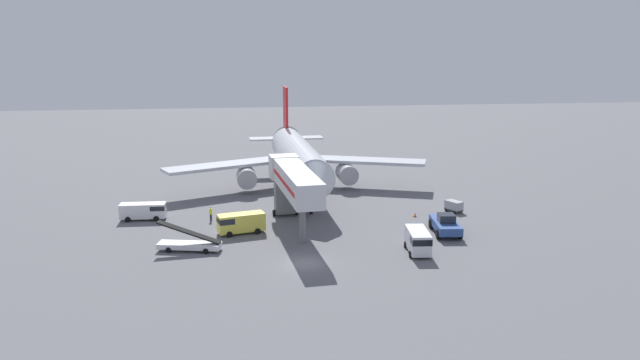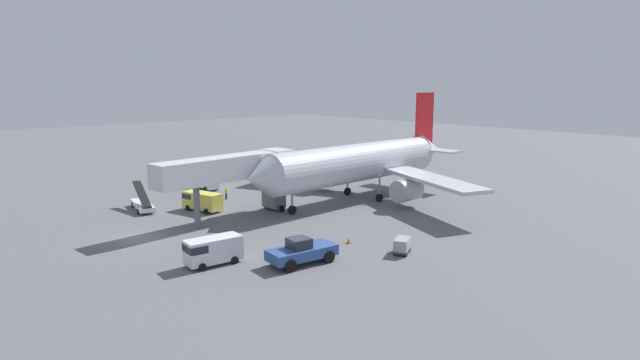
{
  "view_description": "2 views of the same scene",
  "coord_description": "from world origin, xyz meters",
  "px_view_note": "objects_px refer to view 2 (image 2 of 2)",
  "views": [
    {
      "loc": [
        -6.43,
        -57.84,
        21.48
      ],
      "look_at": [
        4.3,
        20.47,
        3.8
      ],
      "focal_mm": 34.88,
      "sensor_mm": 36.0,
      "label": 1
    },
    {
      "loc": [
        50.98,
        -20.78,
        15.72
      ],
      "look_at": [
        4.58,
        20.86,
        4.12
      ],
      "focal_mm": 29.52,
      "sensor_mm": 36.0,
      "label": 2
    }
  ],
  "objects_px": {
    "airplane_at_gate": "(361,163)",
    "belt_loader_truck": "(142,204)",
    "service_van_far_right": "(206,181)",
    "ground_crew_worker_foreground": "(226,193)",
    "service_van_near_left": "(201,200)",
    "pushback_tug": "(302,251)",
    "service_van_outer_left": "(212,250)",
    "baggage_cart_outer_right": "(402,245)",
    "safety_cone_alpha": "(349,240)",
    "jet_bridge": "(236,171)"
  },
  "relations": [
    {
      "from": "airplane_at_gate",
      "to": "belt_loader_truck",
      "type": "bearing_deg",
      "value": -119.36
    },
    {
      "from": "service_van_far_right",
      "to": "ground_crew_worker_foreground",
      "type": "height_order",
      "value": "service_van_far_right"
    },
    {
      "from": "service_van_near_left",
      "to": "belt_loader_truck",
      "type": "bearing_deg",
      "value": -135.14
    },
    {
      "from": "pushback_tug",
      "to": "service_van_outer_left",
      "type": "relative_size",
      "value": 1.27
    },
    {
      "from": "baggage_cart_outer_right",
      "to": "safety_cone_alpha",
      "type": "height_order",
      "value": "baggage_cart_outer_right"
    },
    {
      "from": "belt_loader_truck",
      "to": "jet_bridge",
      "type": "bearing_deg",
      "value": 29.02
    },
    {
      "from": "pushback_tug",
      "to": "service_van_near_left",
      "type": "relative_size",
      "value": 1.15
    },
    {
      "from": "jet_bridge",
      "to": "pushback_tug",
      "type": "xyz_separation_m",
      "value": [
        17.0,
        -4.35,
        -4.6
      ]
    },
    {
      "from": "service_van_far_right",
      "to": "service_van_outer_left",
      "type": "height_order",
      "value": "service_van_outer_left"
    },
    {
      "from": "service_van_far_right",
      "to": "baggage_cart_outer_right",
      "type": "bearing_deg",
      "value": -2.55
    },
    {
      "from": "airplane_at_gate",
      "to": "service_van_near_left",
      "type": "height_order",
      "value": "airplane_at_gate"
    },
    {
      "from": "belt_loader_truck",
      "to": "service_van_far_right",
      "type": "height_order",
      "value": "belt_loader_truck"
    },
    {
      "from": "airplane_at_gate",
      "to": "jet_bridge",
      "type": "relative_size",
      "value": 2.13
    },
    {
      "from": "jet_bridge",
      "to": "service_van_near_left",
      "type": "distance_m",
      "value": 7.71
    },
    {
      "from": "pushback_tug",
      "to": "baggage_cart_outer_right",
      "type": "distance_m",
      "value": 9.69
    },
    {
      "from": "jet_bridge",
      "to": "ground_crew_worker_foreground",
      "type": "bearing_deg",
      "value": 154.76
    },
    {
      "from": "ground_crew_worker_foreground",
      "to": "safety_cone_alpha",
      "type": "height_order",
      "value": "ground_crew_worker_foreground"
    },
    {
      "from": "jet_bridge",
      "to": "service_van_near_left",
      "type": "height_order",
      "value": "jet_bridge"
    },
    {
      "from": "service_van_far_right",
      "to": "ground_crew_worker_foreground",
      "type": "relative_size",
      "value": 3.14
    },
    {
      "from": "airplane_at_gate",
      "to": "safety_cone_alpha",
      "type": "distance_m",
      "value": 20.86
    },
    {
      "from": "airplane_at_gate",
      "to": "baggage_cart_outer_right",
      "type": "distance_m",
      "value": 23.77
    },
    {
      "from": "service_van_far_right",
      "to": "safety_cone_alpha",
      "type": "distance_m",
      "value": 33.57
    },
    {
      "from": "jet_bridge",
      "to": "service_van_near_left",
      "type": "relative_size",
      "value": 3.27
    },
    {
      "from": "airplane_at_gate",
      "to": "service_van_outer_left",
      "type": "bearing_deg",
      "value": -71.54
    },
    {
      "from": "service_van_far_right",
      "to": "baggage_cart_outer_right",
      "type": "xyz_separation_m",
      "value": [
        38.97,
        -1.74,
        -0.39
      ]
    },
    {
      "from": "service_van_outer_left",
      "to": "service_van_near_left",
      "type": "xyz_separation_m",
      "value": [
        -18.23,
        9.25,
        -0.04
      ]
    },
    {
      "from": "ground_crew_worker_foreground",
      "to": "service_van_outer_left",
      "type": "bearing_deg",
      "value": -34.56
    },
    {
      "from": "jet_bridge",
      "to": "service_van_outer_left",
      "type": "bearing_deg",
      "value": -40.87
    },
    {
      "from": "belt_loader_truck",
      "to": "safety_cone_alpha",
      "type": "height_order",
      "value": "belt_loader_truck"
    },
    {
      "from": "service_van_far_right",
      "to": "baggage_cart_outer_right",
      "type": "relative_size",
      "value": 2.21
    },
    {
      "from": "jet_bridge",
      "to": "service_van_far_right",
      "type": "distance_m",
      "value": 19.39
    },
    {
      "from": "jet_bridge",
      "to": "baggage_cart_outer_right",
      "type": "relative_size",
      "value": 7.3
    },
    {
      "from": "service_van_outer_left",
      "to": "belt_loader_truck",
      "type": "bearing_deg",
      "value": 170.49
    },
    {
      "from": "airplane_at_gate",
      "to": "jet_bridge",
      "type": "height_order",
      "value": "airplane_at_gate"
    },
    {
      "from": "airplane_at_gate",
      "to": "ground_crew_worker_foreground",
      "type": "relative_size",
      "value": 22.16
    },
    {
      "from": "pushback_tug",
      "to": "service_van_far_right",
      "type": "xyz_separation_m",
      "value": [
        -34.83,
        10.49,
        0.08
      ]
    },
    {
      "from": "service_van_near_left",
      "to": "baggage_cart_outer_right",
      "type": "bearing_deg",
      "value": 11.4
    },
    {
      "from": "airplane_at_gate",
      "to": "baggage_cart_outer_right",
      "type": "height_order",
      "value": "airplane_at_gate"
    },
    {
      "from": "belt_loader_truck",
      "to": "safety_cone_alpha",
      "type": "relative_size",
      "value": 11.54
    },
    {
      "from": "jet_bridge",
      "to": "service_van_outer_left",
      "type": "relative_size",
      "value": 3.61
    },
    {
      "from": "belt_loader_truck",
      "to": "baggage_cart_outer_right",
      "type": "xyz_separation_m",
      "value": [
        32.72,
        10.83,
        0.04
      ]
    },
    {
      "from": "jet_bridge",
      "to": "belt_loader_truck",
      "type": "xyz_separation_m",
      "value": [
        -11.58,
        -6.42,
        -4.94
      ]
    },
    {
      "from": "service_van_outer_left",
      "to": "safety_cone_alpha",
      "type": "xyz_separation_m",
      "value": [
        3.59,
        13.29,
        -1.06
      ]
    },
    {
      "from": "belt_loader_truck",
      "to": "service_van_outer_left",
      "type": "bearing_deg",
      "value": -9.51
    },
    {
      "from": "airplane_at_gate",
      "to": "baggage_cart_outer_right",
      "type": "bearing_deg",
      "value": -36.69
    },
    {
      "from": "ground_crew_worker_foreground",
      "to": "service_van_far_right",
      "type": "bearing_deg",
      "value": 169.14
    },
    {
      "from": "ground_crew_worker_foreground",
      "to": "jet_bridge",
      "type": "bearing_deg",
      "value": -25.24
    },
    {
      "from": "airplane_at_gate",
      "to": "service_van_far_right",
      "type": "xyz_separation_m",
      "value": [
        -20.21,
        -12.24,
        -3.8
      ]
    },
    {
      "from": "service_van_outer_left",
      "to": "baggage_cart_outer_right",
      "type": "xyz_separation_m",
      "value": [
        9.16,
        14.77,
        -0.55
      ]
    },
    {
      "from": "service_van_outer_left",
      "to": "safety_cone_alpha",
      "type": "distance_m",
      "value": 13.81
    }
  ]
}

